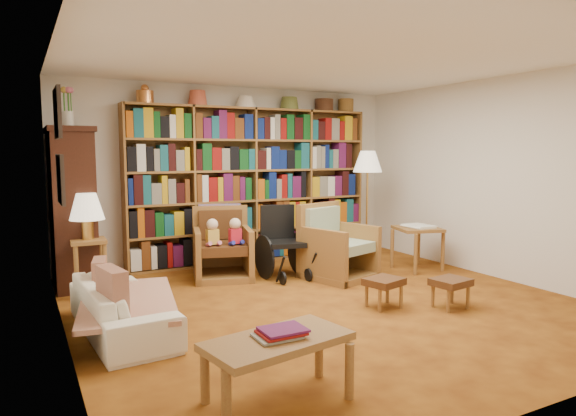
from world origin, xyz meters
TOP-DOWN VIEW (x-y plane):
  - floor at (0.00, 0.00)m, footprint 5.00×5.00m
  - ceiling at (0.00, 0.00)m, footprint 5.00×5.00m
  - wall_back at (0.00, 2.50)m, footprint 5.00×0.00m
  - wall_front at (0.00, -2.50)m, footprint 5.00×0.00m
  - wall_left at (-2.50, 0.00)m, footprint 0.00×5.00m
  - wall_right at (2.50, 0.00)m, footprint 0.00×5.00m
  - bookshelf at (0.20, 2.33)m, footprint 3.60×0.30m
  - curio_cabinet at (-2.25, 2.00)m, footprint 0.50×0.95m
  - framed_pictures at (-2.48, 0.30)m, footprint 0.03×0.52m
  - sofa at (-2.05, 0.09)m, footprint 1.60×0.72m
  - sofa_throw at (-2.00, 0.09)m, footprint 1.03×1.57m
  - cushion_left at (-2.18, 0.44)m, footprint 0.18×0.37m
  - cushion_right at (-2.18, -0.26)m, footprint 0.20×0.43m
  - side_table_lamp at (-2.15, 1.50)m, footprint 0.38×0.38m
  - table_lamp at (-2.15, 1.50)m, footprint 0.37×0.37m
  - armchair_leather at (-0.58, 1.61)m, footprint 0.90×0.91m
  - armchair_sage at (0.70, 0.94)m, footprint 0.97×0.97m
  - wheelchair at (0.12, 1.25)m, footprint 0.52×0.73m
  - floor_lamp at (1.71, 1.62)m, footprint 0.42×0.42m
  - side_table_papers at (1.91, 0.75)m, footprint 0.67×0.67m
  - footstool_a at (0.44, -0.40)m, footprint 0.43×0.39m
  - footstool_b at (1.03, -0.72)m, footprint 0.40×0.35m
  - coffee_table at (-1.40, -1.65)m, footprint 1.00×0.62m

SIDE VIEW (x-z plane):
  - floor at x=0.00m, z-range 0.00..0.00m
  - sofa at x=-2.05m, z-range 0.00..0.46m
  - footstool_b at x=1.03m, z-range 0.10..0.40m
  - footstool_a at x=0.44m, z-range 0.10..0.40m
  - sofa_throw at x=-2.00m, z-range 0.28..0.32m
  - armchair_sage at x=0.70m, z-range -0.11..0.82m
  - coffee_table at x=-1.40m, z-range 0.13..0.60m
  - armchair_leather at x=-0.58m, z-range -0.08..0.82m
  - wheelchair at x=0.12m, z-range -0.04..0.87m
  - side_table_lamp at x=-2.15m, z-range 0.13..0.75m
  - cushion_left at x=-2.18m, z-range 0.27..0.63m
  - cushion_right at x=-2.18m, z-range 0.24..0.66m
  - side_table_papers at x=1.91m, z-range 0.18..0.79m
  - curio_cabinet at x=-2.25m, z-range -0.25..2.15m
  - table_lamp at x=-2.15m, z-range 0.71..1.22m
  - bookshelf at x=0.20m, z-range -0.04..2.38m
  - wall_back at x=0.00m, z-range -1.25..3.75m
  - wall_front at x=0.00m, z-range -1.25..3.75m
  - wall_left at x=-2.50m, z-range -1.25..3.75m
  - wall_right at x=2.50m, z-range -1.25..3.75m
  - floor_lamp at x=1.71m, z-range 0.58..2.17m
  - framed_pictures at x=-2.48m, z-range 1.14..2.11m
  - ceiling at x=0.00m, z-range 2.50..2.50m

